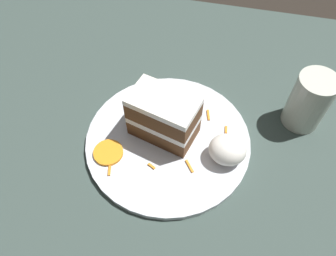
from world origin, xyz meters
The scene contains 8 objects.
ground_plane centered at (0.00, 0.00, 0.00)m, with size 6.00×6.00×0.00m, color black.
dining_table centered at (0.00, 0.00, 0.02)m, with size 1.21×0.88×0.03m, color #384742.
plate centered at (-0.03, 0.01, 0.04)m, with size 0.29×0.29×0.01m, color silver.
cake_slice centered at (-0.04, 0.02, 0.09)m, with size 0.12×0.09×0.09m.
cream_dollop centered at (0.07, -0.01, 0.07)m, with size 0.06×0.06×0.05m, color white.
orange_garnish centered at (-0.12, -0.04, 0.05)m, with size 0.05×0.05×0.01m, color orange.
carrot_shreds_scatter centered at (-0.04, 0.04, 0.05)m, with size 0.18×0.20×0.00m.
drinking_glass centered at (0.20, 0.11, 0.08)m, with size 0.07×0.07×0.11m.
Camera 1 is at (0.04, -0.30, 0.53)m, focal length 35.00 mm.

